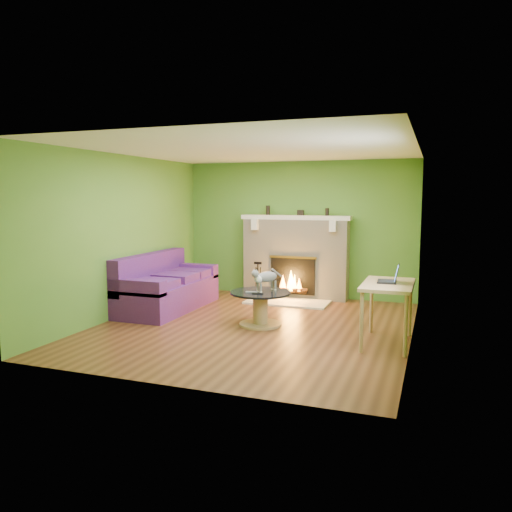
{
  "coord_description": "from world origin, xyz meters",
  "views": [
    {
      "loc": [
        2.51,
        -6.82,
        1.93
      ],
      "look_at": [
        -0.11,
        0.4,
        1.01
      ],
      "focal_mm": 35.0,
      "sensor_mm": 36.0,
      "label": 1
    }
  ],
  "objects_px": {
    "coffee_table": "(260,306)",
    "desk": "(388,290)",
    "cat": "(267,280)",
    "sofa": "(165,288)"
  },
  "relations": [
    {
      "from": "coffee_table",
      "to": "sofa",
      "type": "bearing_deg",
      "value": 165.37
    },
    {
      "from": "coffee_table",
      "to": "cat",
      "type": "relative_size",
      "value": 1.59
    },
    {
      "from": "coffee_table",
      "to": "desk",
      "type": "bearing_deg",
      "value": -9.85
    },
    {
      "from": "sofa",
      "to": "cat",
      "type": "xyz_separation_m",
      "value": [
        2.01,
        -0.45,
        0.33
      ]
    },
    {
      "from": "cat",
      "to": "coffee_table",
      "type": "bearing_deg",
      "value": -118.07
    },
    {
      "from": "cat",
      "to": "desk",
      "type": "bearing_deg",
      "value": 18.11
    },
    {
      "from": "sofa",
      "to": "desk",
      "type": "xyz_separation_m",
      "value": [
        3.81,
        -0.83,
        0.34
      ]
    },
    {
      "from": "desk",
      "to": "sofa",
      "type": "bearing_deg",
      "value": 167.71
    },
    {
      "from": "coffee_table",
      "to": "cat",
      "type": "xyz_separation_m",
      "value": [
        0.08,
        0.05,
        0.4
      ]
    },
    {
      "from": "desk",
      "to": "coffee_table",
      "type": "bearing_deg",
      "value": 170.15
    }
  ]
}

